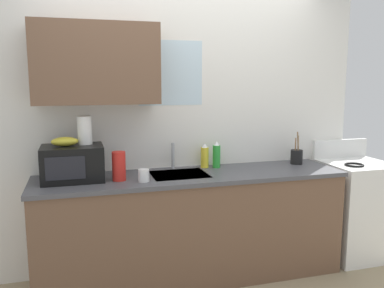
% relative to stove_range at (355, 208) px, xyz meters
% --- Properties ---
extents(kitchen_wall_assembly, '(3.32, 0.42, 2.50)m').
position_rel_stove_range_xyz_m(kitchen_wall_assembly, '(-1.76, 0.31, 0.90)').
color(kitchen_wall_assembly, white).
rests_on(kitchen_wall_assembly, ground).
extents(counter_unit, '(2.55, 0.63, 0.90)m').
position_rel_stove_range_xyz_m(counter_unit, '(-1.62, -0.00, -0.00)').
color(counter_unit, brown).
rests_on(counter_unit, ground).
extents(sink_faucet, '(0.03, 0.03, 0.22)m').
position_rel_stove_range_xyz_m(sink_faucet, '(-1.72, 0.24, 0.55)').
color(sink_faucet, '#B2B5BA').
rests_on(sink_faucet, counter_unit).
extents(stove_range, '(0.60, 0.60, 1.08)m').
position_rel_stove_range_xyz_m(stove_range, '(0.00, 0.00, 0.00)').
color(stove_range, white).
rests_on(stove_range, ground).
extents(microwave, '(0.46, 0.35, 0.27)m').
position_rel_stove_range_xyz_m(microwave, '(-2.56, 0.04, 0.58)').
color(microwave, black).
rests_on(microwave, counter_unit).
extents(banana_bunch, '(0.20, 0.11, 0.07)m').
position_rel_stove_range_xyz_m(banana_bunch, '(-2.61, 0.05, 0.75)').
color(banana_bunch, gold).
rests_on(banana_bunch, microwave).
extents(paper_towel_roll, '(0.11, 0.11, 0.22)m').
position_rel_stove_range_xyz_m(paper_towel_roll, '(-2.46, 0.10, 0.82)').
color(paper_towel_roll, white).
rests_on(paper_towel_roll, microwave).
extents(dish_soap_bottle_yellow, '(0.07, 0.07, 0.22)m').
position_rel_stove_range_xyz_m(dish_soap_bottle_yellow, '(-1.44, 0.20, 0.54)').
color(dish_soap_bottle_yellow, yellow).
rests_on(dish_soap_bottle_yellow, counter_unit).
extents(dish_soap_bottle_green, '(0.07, 0.07, 0.23)m').
position_rel_stove_range_xyz_m(dish_soap_bottle_green, '(-1.34, 0.17, 0.55)').
color(dish_soap_bottle_green, green).
rests_on(dish_soap_bottle_green, counter_unit).
extents(cereal_canister, '(0.10, 0.10, 0.22)m').
position_rel_stove_range_xyz_m(cereal_canister, '(-2.22, -0.05, 0.55)').
color(cereal_canister, red).
rests_on(cereal_canister, counter_unit).
extents(mug_white, '(0.08, 0.08, 0.09)m').
position_rel_stove_range_xyz_m(mug_white, '(-2.04, -0.14, 0.49)').
color(mug_white, white).
rests_on(mug_white, counter_unit).
extents(utensil_crock, '(0.11, 0.11, 0.30)m').
position_rel_stove_range_xyz_m(utensil_crock, '(-0.58, 0.12, 0.51)').
color(utensil_crock, black).
rests_on(utensil_crock, counter_unit).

